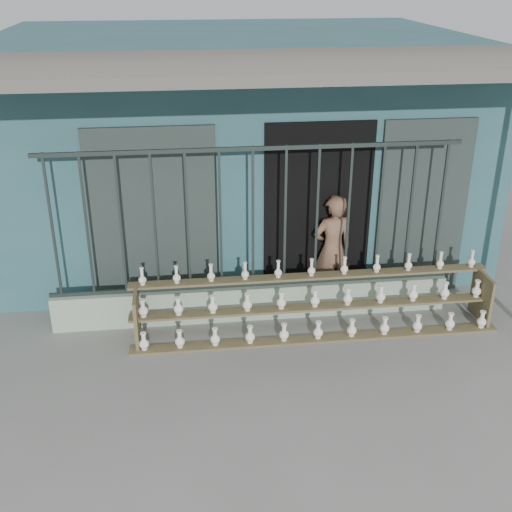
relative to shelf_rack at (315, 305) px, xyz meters
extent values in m
plane|color=slate|center=(-0.71, -0.89, -0.36)|extent=(60.00, 60.00, 0.00)
cube|color=#2B545B|center=(-0.71, 3.41, 1.24)|extent=(7.00, 5.00, 3.20)
cube|color=black|center=(0.19, 0.93, 0.84)|extent=(1.40, 0.12, 2.40)
cube|color=#222D2A|center=(-1.91, 0.89, 0.84)|extent=(1.60, 0.08, 2.40)
cube|color=#222D2A|center=(1.59, 0.89, 0.84)|extent=(1.20, 0.08, 2.40)
cube|color=#59544C|center=(-0.71, 0.31, 2.79)|extent=(7.40, 2.00, 0.12)
cube|color=#95AD94|center=(-0.71, 0.41, -0.13)|extent=(5.00, 0.20, 0.45)
cube|color=#283330|center=(-3.06, 0.41, 0.99)|extent=(0.03, 0.03, 1.80)
cube|color=#283330|center=(-2.67, 0.41, 0.99)|extent=(0.03, 0.03, 1.80)
cube|color=#283330|center=(-2.28, 0.41, 0.99)|extent=(0.03, 0.03, 1.80)
cube|color=#283330|center=(-1.89, 0.41, 0.99)|extent=(0.03, 0.03, 1.80)
cube|color=#283330|center=(-1.49, 0.41, 0.99)|extent=(0.03, 0.03, 1.80)
cube|color=#283330|center=(-1.10, 0.41, 0.99)|extent=(0.03, 0.03, 1.80)
cube|color=#283330|center=(-0.71, 0.41, 0.99)|extent=(0.03, 0.03, 1.80)
cube|color=#283330|center=(-0.32, 0.41, 0.99)|extent=(0.03, 0.03, 1.80)
cube|color=#283330|center=(0.07, 0.41, 0.99)|extent=(0.03, 0.03, 1.80)
cube|color=#283330|center=(0.46, 0.41, 0.99)|extent=(0.03, 0.03, 1.80)
cube|color=#283330|center=(0.86, 0.41, 0.99)|extent=(0.03, 0.03, 1.80)
cube|color=#283330|center=(1.25, 0.41, 0.99)|extent=(0.03, 0.03, 1.80)
cube|color=#283330|center=(1.64, 0.41, 0.99)|extent=(0.03, 0.03, 1.80)
cube|color=#283330|center=(-0.71, 0.41, 1.86)|extent=(5.00, 0.04, 0.05)
cube|color=#283330|center=(-0.71, 0.41, 0.12)|extent=(5.00, 0.04, 0.05)
cube|color=brown|center=(0.00, -0.24, -0.34)|extent=(4.50, 0.18, 0.03)
cube|color=brown|center=(0.00, 0.01, -0.04)|extent=(4.50, 0.18, 0.03)
cube|color=brown|center=(0.00, 0.26, 0.26)|extent=(4.50, 0.18, 0.03)
cube|color=brown|center=(-2.15, 0.01, -0.04)|extent=(0.04, 0.55, 0.64)
cube|color=brown|center=(2.15, 0.01, -0.04)|extent=(0.04, 0.55, 0.64)
imported|color=brown|center=(0.38, 0.76, 0.38)|extent=(0.60, 0.45, 1.49)
camera|label=1|loc=(-1.55, -6.73, 3.80)|focal=45.00mm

